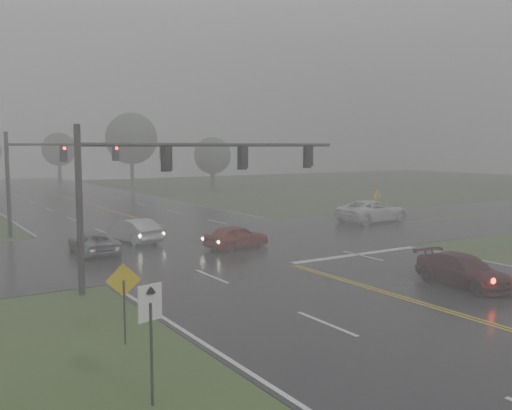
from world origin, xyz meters
TOP-DOWN VIEW (x-y plane):
  - main_road at (0.00, 20.00)m, footprint 18.00×160.00m
  - cross_street at (0.00, 22.00)m, footprint 120.00×14.00m
  - stop_bar at (4.50, 14.40)m, footprint 8.50×0.50m
  - sedan_maroon at (3.52, 6.92)m, footprint 2.25×4.62m
  - sedan_red at (0.04, 19.57)m, footprint 4.11×2.17m
  - sedan_silver at (-4.21, 24.55)m, footprint 2.21×4.52m
  - car_grey at (-7.36, 22.15)m, footprint 2.04×4.32m
  - pickup_white at (14.53, 23.70)m, footprint 6.20×3.18m
  - signal_gantry_near at (-6.33, 14.08)m, footprint 12.50×0.29m
  - signal_gantry_far at (-6.54, 30.60)m, footprint 11.88×0.34m
  - sign_diamond_west at (-10.69, 7.72)m, footprint 0.98×0.29m
  - sign_arrow_white at (-11.53, 3.55)m, footprint 0.61×0.19m
  - sign_diamond_east at (15.12, 23.88)m, footprint 1.05×0.13m
  - tree_ne_a at (11.32, 67.24)m, footprint 7.06×7.06m
  - tree_e_near at (18.31, 56.91)m, footprint 4.74×4.74m
  - tree_n_far at (6.63, 88.43)m, footprint 5.46×5.46m

SIDE VIEW (x-z plane):
  - main_road at x=0.00m, z-range -0.01..0.01m
  - cross_street at x=0.00m, z-range -0.01..0.01m
  - stop_bar at x=4.50m, z-range 0.00..0.00m
  - sedan_maroon at x=3.52m, z-range -0.65..0.65m
  - sedan_red at x=0.04m, z-range -0.67..0.67m
  - sedan_silver at x=-4.21m, z-range -0.71..0.71m
  - car_grey at x=-7.36m, z-range -0.60..0.60m
  - pickup_white at x=14.53m, z-range -0.84..0.84m
  - sign_diamond_west at x=-10.69m, z-range 0.42..2.83m
  - sign_diamond_east at x=15.12m, z-range 0.44..2.97m
  - sign_arrow_white at x=-11.53m, z-range 0.55..3.31m
  - tree_e_near at x=18.31m, z-range 1.08..8.04m
  - signal_gantry_near at x=-6.33m, z-range 1.36..8.00m
  - signal_gantry_far at x=-6.54m, z-range 1.36..8.05m
  - tree_n_far at x=6.63m, z-range 1.26..9.28m
  - tree_ne_a at x=11.32m, z-range 1.64..12.00m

